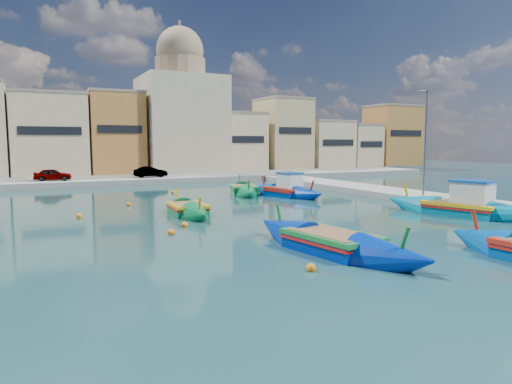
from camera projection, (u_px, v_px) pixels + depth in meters
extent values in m
plane|color=#123336|center=(235.00, 242.00, 19.91)|extent=(160.00, 160.00, 0.00)
cube|color=gray|center=(505.00, 209.00, 27.84)|extent=(4.00, 70.00, 0.50)
cube|color=gray|center=(114.00, 180.00, 48.37)|extent=(80.00, 8.00, 0.60)
cube|color=#CDB78E|center=(49.00, 135.00, 52.19)|extent=(7.88, 7.44, 8.99)
cube|color=gray|center=(47.00, 94.00, 51.69)|extent=(8.04, 7.59, 0.30)
cube|color=black|center=(50.00, 131.00, 48.79)|extent=(6.30, 0.10, 0.90)
cube|color=#BD7E3B|center=(116.00, 134.00, 54.80)|extent=(6.17, 6.13, 9.43)
cube|color=gray|center=(114.00, 93.00, 54.27)|extent=(6.29, 6.26, 0.30)
cube|color=black|center=(120.00, 129.00, 51.97)|extent=(4.93, 0.10, 0.90)
cube|color=tan|center=(175.00, 148.00, 59.00)|extent=(7.31, 7.69, 6.05)
cube|color=gray|center=(174.00, 123.00, 58.65)|extent=(7.46, 7.85, 0.30)
cube|color=black|center=(184.00, 145.00, 55.49)|extent=(5.85, 0.10, 0.90)
cube|color=#CDB78E|center=(232.00, 142.00, 62.27)|extent=(7.54, 7.30, 7.41)
cube|color=gray|center=(232.00, 114.00, 61.85)|extent=(7.69, 7.45, 0.30)
cube|color=black|center=(243.00, 139.00, 58.93)|extent=(6.03, 0.10, 0.90)
cube|color=tan|center=(283.00, 134.00, 65.50)|extent=(6.36, 6.97, 9.63)
cube|color=gray|center=(283.00, 99.00, 64.95)|extent=(6.48, 7.11, 0.30)
cube|color=black|center=(296.00, 131.00, 62.29)|extent=(5.09, 0.10, 0.90)
cube|color=#C4B392|center=(325.00, 145.00, 68.73)|extent=(6.63, 6.70, 6.65)
cube|color=gray|center=(325.00, 122.00, 68.35)|extent=(6.76, 6.83, 0.30)
cube|color=black|center=(339.00, 143.00, 65.66)|extent=(5.30, 0.10, 0.90)
cube|color=#CDB78E|center=(355.00, 146.00, 71.81)|extent=(5.08, 7.51, 6.20)
cube|color=gray|center=(356.00, 125.00, 71.46)|extent=(5.18, 7.66, 0.30)
cube|color=black|center=(372.00, 144.00, 68.39)|extent=(4.06, 0.10, 0.90)
cube|color=#BD7E3B|center=(393.00, 136.00, 74.01)|extent=(7.79, 6.00, 9.33)
cube|color=gray|center=(393.00, 106.00, 73.49)|extent=(7.95, 6.12, 0.30)
cube|color=black|center=(406.00, 133.00, 71.25)|extent=(6.23, 0.10, 0.90)
cube|color=#C4B392|center=(181.00, 125.00, 59.23)|extent=(10.00, 10.00, 12.00)
cylinder|color=#9E8466|center=(180.00, 68.00, 58.44)|extent=(6.40, 6.40, 2.40)
sphere|color=#9E8466|center=(180.00, 50.00, 58.21)|extent=(6.00, 6.00, 6.00)
cylinder|color=#9E8466|center=(179.00, 27.00, 57.89)|extent=(0.30, 0.30, 1.60)
cylinder|color=#595B60|center=(425.00, 147.00, 32.55)|extent=(0.16, 0.16, 8.00)
cylinder|color=#595B60|center=(423.00, 91.00, 31.95)|extent=(1.00, 0.10, 0.10)
cube|color=#595B60|center=(418.00, 91.00, 31.73)|extent=(0.35, 0.15, 0.18)
imported|color=#4C1919|center=(53.00, 175.00, 44.32)|extent=(3.59, 1.83, 1.17)
imported|color=#4C1919|center=(151.00, 172.00, 48.53)|extent=(3.51, 1.35, 1.14)
cube|color=#007CA1|center=(462.00, 212.00, 27.09)|extent=(3.20, 4.42, 1.11)
cone|color=#007CA1|center=(411.00, 205.00, 29.52)|extent=(3.11, 4.11, 2.85)
cube|color=yellow|center=(462.00, 204.00, 27.03)|extent=(3.35, 4.66, 0.20)
cube|color=red|center=(462.00, 207.00, 27.06)|extent=(3.33, 4.52, 0.11)
cube|color=olive|center=(462.00, 202.00, 27.02)|extent=(2.78, 3.99, 0.07)
cylinder|color=yellow|center=(407.00, 193.00, 29.68)|extent=(0.29, 0.55, 1.21)
cube|color=white|center=(473.00, 193.00, 26.53)|extent=(2.04, 2.37, 1.22)
cube|color=#0F47A5|center=(473.00, 181.00, 26.46)|extent=(2.16, 2.53, 0.13)
cube|color=#0031A9|center=(286.00, 194.00, 36.70)|extent=(2.61, 3.57, 1.02)
cone|color=#0031A9|center=(265.00, 190.00, 38.82)|extent=(2.57, 3.35, 2.54)
cone|color=#0031A9|center=(309.00, 196.00, 34.57)|extent=(2.57, 3.35, 2.54)
cube|color=red|center=(286.00, 188.00, 36.66)|extent=(2.72, 3.76, 0.18)
cube|color=red|center=(286.00, 191.00, 36.68)|extent=(2.72, 3.65, 0.10)
cube|color=olive|center=(286.00, 187.00, 36.65)|extent=(2.25, 3.22, 0.06)
cylinder|color=red|center=(263.00, 182.00, 38.96)|extent=(0.23, 0.50, 1.11)
cylinder|color=red|center=(312.00, 188.00, 34.29)|extent=(0.23, 0.50, 1.11)
cube|color=white|center=(290.00, 181.00, 36.21)|extent=(1.71, 1.89, 1.12)
cube|color=#0F47A5|center=(290.00, 173.00, 36.14)|extent=(1.81, 2.02, 0.12)
cube|color=#0B7543|center=(244.00, 191.00, 38.35)|extent=(2.86, 3.71, 0.99)
cone|color=#0B7543|center=(240.00, 188.00, 41.00)|extent=(2.79, 3.48, 2.49)
cone|color=#0B7543|center=(248.00, 194.00, 35.69)|extent=(2.79, 3.48, 2.49)
cube|color=#198039|center=(244.00, 186.00, 38.31)|extent=(2.99, 3.90, 0.18)
cube|color=#197F33|center=(244.00, 189.00, 38.33)|extent=(2.98, 3.80, 0.10)
cube|color=olive|center=(244.00, 186.00, 38.30)|extent=(2.49, 3.34, 0.06)
cylinder|color=#198039|center=(240.00, 180.00, 41.20)|extent=(0.27, 0.49, 1.08)
cylinder|color=#198039|center=(249.00, 187.00, 35.36)|extent=(0.27, 0.49, 1.08)
cube|color=#0A6E38|center=(188.00, 211.00, 27.45)|extent=(2.03, 2.94, 0.94)
cone|color=#0A6E38|center=(178.00, 205.00, 29.59)|extent=(2.02, 2.76, 2.32)
cone|color=#0A6E38|center=(199.00, 216.00, 25.30)|extent=(2.02, 2.76, 2.32)
cube|color=gold|center=(188.00, 205.00, 27.41)|extent=(2.11, 3.10, 0.17)
cube|color=red|center=(188.00, 207.00, 27.42)|extent=(2.13, 3.00, 0.09)
cube|color=olive|center=(188.00, 203.00, 27.40)|extent=(1.74, 2.67, 0.06)
cylinder|color=gold|center=(177.00, 196.00, 29.74)|extent=(0.16, 0.45, 1.02)
cylinder|color=gold|center=(200.00, 206.00, 25.02)|extent=(0.16, 0.45, 1.02)
cube|color=#0028A3|center=(332.00, 246.00, 18.07)|extent=(2.71, 3.98, 1.08)
cone|color=#0028A3|center=(284.00, 233.00, 20.54)|extent=(2.66, 3.69, 2.74)
cone|color=#0028A3|center=(395.00, 261.00, 15.60)|extent=(2.66, 3.69, 2.74)
cube|color=#1A8233|center=(332.00, 235.00, 18.02)|extent=(2.82, 4.19, 0.19)
cube|color=red|center=(332.00, 240.00, 18.04)|extent=(2.82, 4.06, 0.11)
cube|color=olive|center=(332.00, 233.00, 18.01)|extent=(2.33, 3.59, 0.06)
cylinder|color=#1A8233|center=(280.00, 216.00, 20.71)|extent=(0.23, 0.53, 1.18)
cylinder|color=#1A8233|center=(403.00, 243.00, 15.27)|extent=(0.23, 0.53, 1.18)
cone|color=#004DA2|center=(481.00, 242.00, 18.61)|extent=(2.21, 3.10, 2.60)
cylinder|color=red|center=(476.00, 225.00, 18.77)|extent=(0.17, 0.50, 1.14)
sphere|color=orange|center=(171.00, 233.00, 21.48)|extent=(0.36, 0.36, 0.36)
sphere|color=orange|center=(185.00, 225.00, 23.39)|extent=(0.36, 0.36, 0.36)
sphere|color=orange|center=(173.00, 192.00, 38.72)|extent=(0.36, 0.36, 0.36)
sphere|color=orange|center=(79.00, 216.00, 26.18)|extent=(0.36, 0.36, 0.36)
sphere|color=orange|center=(489.00, 215.00, 26.55)|extent=(0.36, 0.36, 0.36)
sphere|color=orange|center=(311.00, 268.00, 15.39)|extent=(0.36, 0.36, 0.36)
sphere|color=orange|center=(129.00, 205.00, 31.11)|extent=(0.36, 0.36, 0.36)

